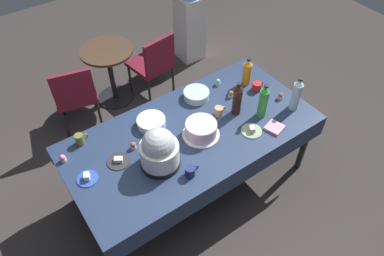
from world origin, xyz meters
The scene contains 27 objects.
ground centered at (0.00, 0.00, 0.00)m, with size 9.00×9.00×0.00m, color #383330.
potluck_table centered at (0.00, 0.00, 0.69)m, with size 2.20×1.10×0.75m.
frosted_layer_cake centered at (0.04, -0.07, 0.82)m, with size 0.32×0.32×0.14m.
slow_cooker centered at (-0.40, -0.14, 0.92)m, with size 0.32×0.32×0.36m.
glass_salad_bowl centered at (0.29, 0.34, 0.79)m, with size 0.25×0.25×0.07m, color #B2C6BC.
ceramic_snack_bowl centered at (-0.24, 0.27, 0.79)m, with size 0.25×0.25×0.07m, color silver.
dessert_plate_cobalt centered at (-0.94, 0.06, 0.76)m, with size 0.17×0.17×0.06m.
dessert_plate_sage centered at (0.43, -0.29, 0.76)m, with size 0.18×0.18×0.05m.
dessert_plate_charcoal centered at (-0.67, 0.07, 0.76)m, with size 0.19×0.19×0.04m.
cupcake_berry centered at (0.57, 0.38, 0.78)m, with size 0.05×0.05×0.07m.
cupcake_cocoa centered at (-1.03, 0.33, 0.78)m, with size 0.05×0.05×0.07m.
cupcake_rose centered at (-0.50, 0.13, 0.78)m, with size 0.05×0.05×0.07m.
cupcake_vanilla centered at (0.56, 0.16, 0.78)m, with size 0.05×0.05×0.07m.
cupcake_mint centered at (0.93, -0.13, 0.78)m, with size 0.05×0.05×0.07m.
soda_bottle_lime_soda centered at (0.63, -0.19, 0.91)m, with size 0.08×0.08×0.35m.
soda_bottle_water centered at (0.94, -0.28, 0.91)m, with size 0.08×0.08×0.34m.
soda_bottle_cola centered at (0.47, -0.03, 0.91)m, with size 0.08×0.08×0.34m.
soda_bottle_orange_juice centered at (0.82, 0.24, 0.88)m, with size 0.08×0.08×0.29m.
coffee_mug_olive centered at (-0.83, 0.43, 0.80)m, with size 0.11×0.07×0.10m.
coffee_mug_red centered at (0.83, 0.10, 0.79)m, with size 0.13×0.09×0.08m.
coffee_mug_navy centered at (-0.27, -0.36, 0.79)m, with size 0.12×0.08×0.09m.
coffee_mug_tan centered at (0.32, 0.04, 0.79)m, with size 0.12×0.08×0.09m.
paper_napkin_stack centered at (0.61, -0.38, 0.76)m, with size 0.14×0.14×0.02m, color pink.
maroon_chair_left centered at (-0.57, 1.38, 0.49)m, with size 0.53×0.53×0.85m.
maroon_chair_right centered at (0.41, 1.38, 0.49)m, with size 0.50×0.50×0.85m.
round_cafe_table centered at (-0.05, 1.60, 0.50)m, with size 0.60×0.60×0.72m.
water_cooler centered at (1.22, 1.80, 0.59)m, with size 0.32×0.32×1.24m.
Camera 1 is at (-1.21, -1.73, 3.03)m, focal length 33.69 mm.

